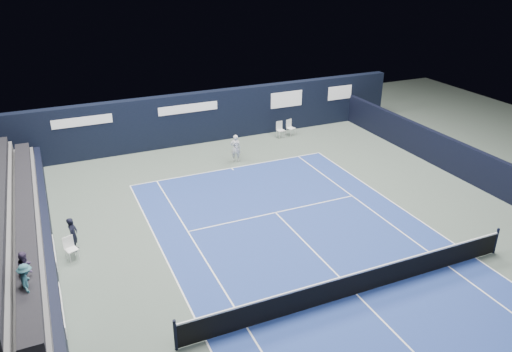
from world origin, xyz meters
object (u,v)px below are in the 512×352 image
Objects in this scene: folding_chair_back_a at (280,128)px; tennis_player at (236,148)px; line_judge_chair at (70,246)px; folding_chair_back_b at (290,126)px; tennis_net at (358,282)px.

folding_chair_back_a is 4.74m from tennis_player.
folding_chair_back_a is at bearing 11.75° from line_judge_chair.
line_judge_chair is 0.60× the size of tennis_player.
line_judge_chair is (-13.38, -8.93, -0.04)m from folding_chair_back_a.
tennis_player reaches higher than folding_chair_back_a.
folding_chair_back_a is 1.07× the size of line_judge_chair.
tennis_player is at bearing 12.43° from line_judge_chair.
line_judge_chair is (-14.13, -9.01, -0.04)m from folding_chair_back_b.
tennis_net is (8.78, -6.30, -0.03)m from line_judge_chair.
folding_chair_back_b is 16.76m from line_judge_chair.
folding_chair_back_b is at bearing 28.67° from tennis_player.
line_judge_chair is 10.81m from tennis_net.
tennis_player reaches higher than folding_chair_back_b.
folding_chair_back_b is 5.43m from tennis_player.
folding_chair_back_b reaches higher than folding_chair_back_a.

